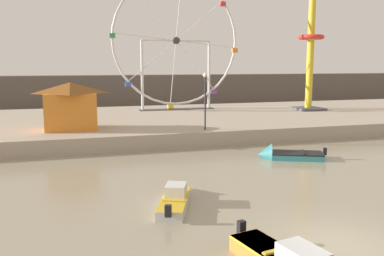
# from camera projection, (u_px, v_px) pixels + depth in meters

# --- Properties ---
(ground_plane) EXTENTS (240.00, 240.00, 0.00)m
(ground_plane) POSITION_uv_depth(u_px,v_px,m) (340.00, 245.00, 13.41)
(ground_plane) COLOR gray
(quay_promenade) EXTENTS (110.00, 19.78, 1.09)m
(quay_promenade) POSITION_uv_depth(u_px,v_px,m) (164.00, 122.00, 38.09)
(quay_promenade) COLOR tan
(quay_promenade) RESTS_ON ground_plane
(distant_town_skyline) EXTENTS (140.00, 3.00, 4.40)m
(distant_town_skyline) POSITION_uv_depth(u_px,v_px,m) (134.00, 92.00, 54.91)
(distant_town_skyline) COLOR #564C47
(distant_town_skyline) RESTS_ON ground_plane
(motorboat_teal_painted) EXTENTS (4.23, 2.97, 1.43)m
(motorboat_teal_painted) POSITION_uv_depth(u_px,v_px,m) (283.00, 155.00, 25.69)
(motorboat_teal_painted) COLOR teal
(motorboat_teal_painted) RESTS_ON ground_plane
(motorboat_pale_grey) EXTENTS (2.51, 4.39, 1.15)m
(motorboat_pale_grey) POSITION_uv_depth(u_px,v_px,m) (177.00, 196.00, 17.52)
(motorboat_pale_grey) COLOR silver
(motorboat_pale_grey) RESTS_ON ground_plane
(ferris_wheel_white_frame) EXTENTS (13.54, 1.20, 13.77)m
(ferris_wheel_white_frame) POSITION_uv_depth(u_px,v_px,m) (176.00, 43.00, 42.43)
(ferris_wheel_white_frame) COLOR silver
(ferris_wheel_white_frame) RESTS_ON quay_promenade
(drop_tower_yellow_tower) EXTENTS (2.80, 2.80, 15.44)m
(drop_tower_yellow_tower) POSITION_uv_depth(u_px,v_px,m) (311.00, 44.00, 42.12)
(drop_tower_yellow_tower) COLOR gold
(drop_tower_yellow_tower) RESTS_ON quay_promenade
(carnival_booth_orange_canopy) EXTENTS (4.03, 3.28, 3.43)m
(carnival_booth_orange_canopy) POSITION_uv_depth(u_px,v_px,m) (71.00, 105.00, 30.00)
(carnival_booth_orange_canopy) COLOR orange
(carnival_booth_orange_canopy) RESTS_ON quay_promenade
(promenade_lamp_near) EXTENTS (0.32, 0.32, 4.12)m
(promenade_lamp_near) POSITION_uv_depth(u_px,v_px,m) (205.00, 93.00, 29.57)
(promenade_lamp_near) COLOR #2D2D33
(promenade_lamp_near) RESTS_ON quay_promenade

